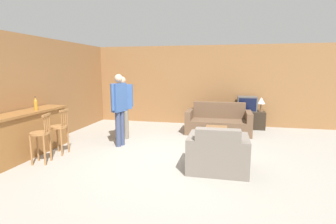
% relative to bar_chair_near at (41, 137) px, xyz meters
% --- Properties ---
extents(ground_plane, '(24.00, 24.00, 0.00)m').
position_rel_bar_chair_near_xyz_m(ground_plane, '(2.35, 0.72, -0.53)').
color(ground_plane, gray).
extents(wall_back, '(9.40, 0.08, 2.60)m').
position_rel_bar_chair_near_xyz_m(wall_back, '(2.35, 4.47, 0.77)').
color(wall_back, olive).
rests_on(wall_back, ground_plane).
extents(wall_left, '(0.08, 8.75, 2.60)m').
position_rel_bar_chair_near_xyz_m(wall_left, '(-0.94, 2.10, 0.77)').
color(wall_left, olive).
rests_on(wall_left, ground_plane).
extents(bar_counter, '(0.55, 2.23, 0.96)m').
position_rel_bar_chair_near_xyz_m(bar_counter, '(-0.60, 0.29, -0.04)').
color(bar_counter, brown).
rests_on(bar_counter, ground_plane).
extents(bar_chair_near, '(0.44, 0.44, 0.98)m').
position_rel_bar_chair_near_xyz_m(bar_chair_near, '(0.00, 0.00, 0.00)').
color(bar_chair_near, '#996638').
rests_on(bar_chair_near, ground_plane).
extents(bar_chair_mid, '(0.38, 0.38, 0.98)m').
position_rel_bar_chair_near_xyz_m(bar_chair_mid, '(0.00, 0.59, 0.00)').
color(bar_chair_mid, '#996638').
rests_on(bar_chair_mid, ground_plane).
extents(couch_far, '(1.83, 0.91, 0.86)m').
position_rel_bar_chair_near_xyz_m(couch_far, '(3.30, 3.29, -0.23)').
color(couch_far, brown).
rests_on(couch_far, ground_plane).
extents(armchair_near, '(1.07, 0.86, 0.84)m').
position_rel_bar_chair_near_xyz_m(armchair_near, '(3.39, 0.35, -0.23)').
color(armchair_near, '#70665B').
rests_on(armchair_near, ground_plane).
extents(coffee_table, '(0.51, 1.08, 0.43)m').
position_rel_bar_chair_near_xyz_m(coffee_table, '(3.29, 1.80, -0.17)').
color(coffee_table, brown).
rests_on(coffee_table, ground_plane).
extents(tv_unit, '(1.10, 0.52, 0.54)m').
position_rel_bar_chair_near_xyz_m(tv_unit, '(4.14, 4.12, -0.26)').
color(tv_unit, '#2D2319').
rests_on(tv_unit, ground_plane).
extents(tv, '(0.58, 0.46, 0.46)m').
position_rel_bar_chair_near_xyz_m(tv, '(4.14, 4.12, 0.24)').
color(tv, '#4C4C4C').
rests_on(tv, tv_unit).
extents(bottle, '(0.08, 0.08, 0.29)m').
position_rel_bar_chair_near_xyz_m(bottle, '(-0.51, 0.56, 0.56)').
color(bottle, '#B27A23').
rests_on(bottle, bar_counter).
extents(book_on_table, '(0.25, 0.20, 0.03)m').
position_rel_bar_chair_near_xyz_m(book_on_table, '(3.35, 1.67, -0.09)').
color(book_on_table, maroon).
rests_on(book_on_table, coffee_table).
extents(table_lamp, '(0.23, 0.23, 0.44)m').
position_rel_bar_chair_near_xyz_m(table_lamp, '(4.55, 4.12, 0.33)').
color(table_lamp, brown).
rests_on(table_lamp, tv_unit).
extents(person_by_window, '(0.44, 0.44, 1.64)m').
position_rel_bar_chair_near_xyz_m(person_by_window, '(0.88, 2.03, 0.40)').
color(person_by_window, '#756B5B').
rests_on(person_by_window, ground_plane).
extents(person_by_counter, '(0.27, 0.50, 1.72)m').
position_rel_bar_chair_near_xyz_m(person_by_counter, '(1.03, 1.45, 0.46)').
color(person_by_counter, '#384260').
rests_on(person_by_counter, ground_plane).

